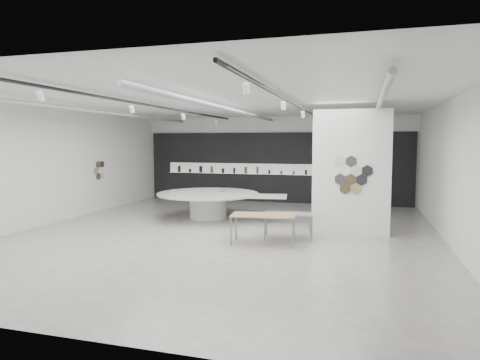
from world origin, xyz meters
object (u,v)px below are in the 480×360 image
(sample_table_stone, at_px, (288,216))
(kitchen_counter, at_px, (352,195))
(display_island, at_px, (210,202))
(sample_table_wood, at_px, (263,217))
(partition_column, at_px, (351,172))

(sample_table_stone, relative_size, kitchen_counter, 0.83)
(kitchen_counter, bearing_deg, display_island, -142.73)
(sample_table_stone, bearing_deg, sample_table_wood, -120.00)
(display_island, relative_size, kitchen_counter, 2.86)
(sample_table_wood, relative_size, sample_table_stone, 1.22)
(partition_column, height_order, sample_table_stone, partition_column)
(sample_table_wood, bearing_deg, display_island, 129.72)
(sample_table_wood, xyz_separation_m, sample_table_stone, (0.51, 0.89, -0.09))
(partition_column, relative_size, sample_table_stone, 2.53)
(partition_column, xyz_separation_m, sample_table_wood, (-2.14, -1.97, -1.08))
(display_island, bearing_deg, sample_table_stone, -44.84)
(sample_table_stone, distance_m, kitchen_counter, 6.77)
(partition_column, xyz_separation_m, kitchen_counter, (-0.10, 5.51, -1.33))
(display_island, xyz_separation_m, sample_table_stone, (3.17, -2.32, 0.04))
(partition_column, height_order, display_island, partition_column)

